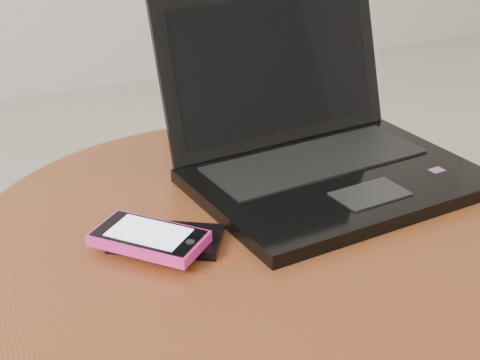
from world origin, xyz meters
name	(u,v)px	position (x,y,z in m)	size (l,w,h in m)	color
table	(251,307)	(-0.12, 0.03, 0.39)	(0.62, 0.62, 0.49)	brown
laptop	(318,146)	(0.01, 0.11, 0.53)	(0.35, 0.32, 0.21)	black
phone_black	(166,239)	(-0.21, 0.03, 0.50)	(0.13, 0.11, 0.01)	black
phone_pink	(149,238)	(-0.23, 0.02, 0.51)	(0.12, 0.12, 0.01)	#EB2990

